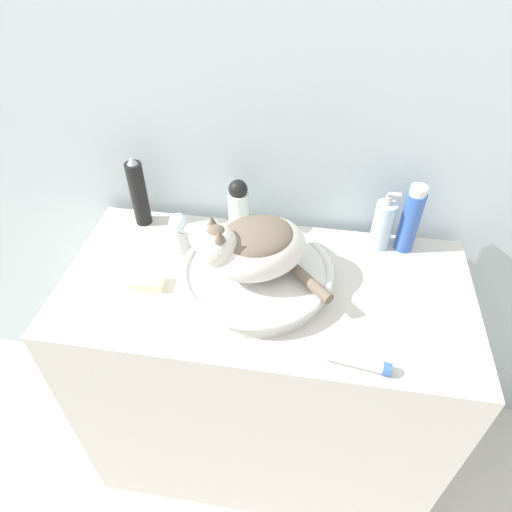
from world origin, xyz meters
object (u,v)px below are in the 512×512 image
at_px(cat, 253,246).
at_px(soap_bar, 149,282).
at_px(faucet, 183,231).
at_px(hairspray_can_black, 139,193).
at_px(lotion_bottle_white, 239,207).
at_px(shampoo_bottle_tall, 410,220).
at_px(cream_tube, 359,363).
at_px(soap_pump_bottle, 383,225).

distance_m(cat, soap_bar, 0.29).
height_order(faucet, hairspray_can_black, hairspray_can_black).
xyz_separation_m(lotion_bottle_white, hairspray_can_black, (-0.29, 0.00, 0.02)).
height_order(hairspray_can_black, soap_bar, hairspray_can_black).
bearing_deg(soap_bar, hairspray_can_black, 112.20).
relative_size(lotion_bottle_white, shampoo_bottle_tall, 0.85).
bearing_deg(cream_tube, hairspray_can_black, 146.64).
xyz_separation_m(faucet, soap_bar, (-0.06, -0.14, -0.06)).
distance_m(faucet, soap_pump_bottle, 0.54).
xyz_separation_m(cat, faucet, (-0.20, 0.09, -0.05)).
distance_m(lotion_bottle_white, soap_bar, 0.33).
relative_size(cat, faucet, 2.30).
bearing_deg(cat, soap_bar, -19.91).
xyz_separation_m(lotion_bottle_white, soap_pump_bottle, (0.40, 0.00, -0.01)).
bearing_deg(soap_pump_bottle, cat, -148.10).
bearing_deg(hairspray_can_black, cream_tube, -33.36).
bearing_deg(lotion_bottle_white, hairspray_can_black, 180.00).
distance_m(shampoo_bottle_tall, soap_bar, 0.71).
bearing_deg(cat, hairspray_can_black, -59.98).
distance_m(lotion_bottle_white, soap_pump_bottle, 0.40).
bearing_deg(shampoo_bottle_tall, soap_bar, -158.82).
height_order(hairspray_can_black, cream_tube, hairspray_can_black).
bearing_deg(soap_pump_bottle, lotion_bottle_white, -180.00).
xyz_separation_m(shampoo_bottle_tall, cream_tube, (-0.13, -0.42, -0.09)).
distance_m(cream_tube, soap_bar, 0.56).
distance_m(faucet, hairspray_can_black, 0.20).
relative_size(shampoo_bottle_tall, hairspray_can_black, 0.93).
xyz_separation_m(soap_pump_bottle, soap_bar, (-0.59, -0.25, -0.06)).
xyz_separation_m(faucet, soap_pump_bottle, (0.53, 0.11, -0.00)).
xyz_separation_m(soap_pump_bottle, cream_tube, (-0.06, -0.42, -0.06)).
relative_size(cat, hairspray_can_black, 1.60).
bearing_deg(cream_tube, soap_pump_bottle, 82.14).
relative_size(shampoo_bottle_tall, soap_bar, 2.67).
relative_size(cat, soap_bar, 4.60).
bearing_deg(shampoo_bottle_tall, faucet, -169.28).
xyz_separation_m(cat, soap_pump_bottle, (0.33, 0.20, -0.05)).
xyz_separation_m(shampoo_bottle_tall, hairspray_can_black, (-0.76, 0.00, 0.00)).
height_order(cat, shampoo_bottle_tall, cat).
distance_m(faucet, shampoo_bottle_tall, 0.61).
distance_m(hairspray_can_black, cream_tube, 0.77).
height_order(lotion_bottle_white, soap_pump_bottle, soap_pump_bottle).
bearing_deg(soap_bar, soap_pump_bottle, 23.36).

